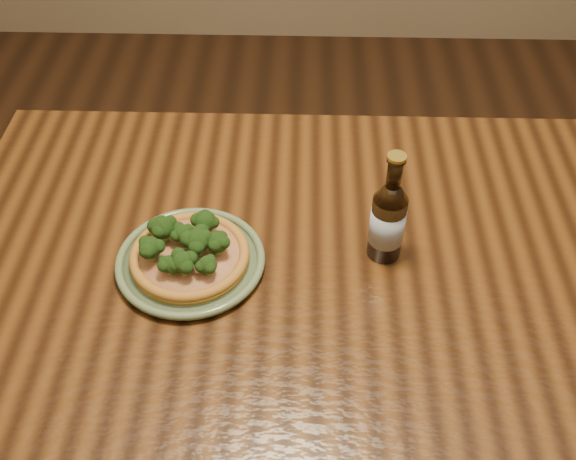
{
  "coord_description": "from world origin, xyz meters",
  "views": [
    {
      "loc": [
        -0.17,
        -0.66,
        1.6
      ],
      "look_at": [
        -0.19,
        0.13,
        0.82
      ],
      "focal_mm": 42.0,
      "sensor_mm": 36.0,
      "label": 1
    }
  ],
  "objects_px": {
    "table": "(397,307)",
    "pizza": "(189,253)",
    "beer_bottle": "(388,220)",
    "plate": "(191,261)"
  },
  "relations": [
    {
      "from": "table",
      "to": "pizza",
      "type": "bearing_deg",
      "value": 178.99
    },
    {
      "from": "pizza",
      "to": "beer_bottle",
      "type": "relative_size",
      "value": 0.94
    },
    {
      "from": "table",
      "to": "beer_bottle",
      "type": "xyz_separation_m",
      "value": [
        -0.03,
        0.05,
        0.17
      ]
    },
    {
      "from": "pizza",
      "to": "plate",
      "type": "bearing_deg",
      "value": -25.32
    },
    {
      "from": "plate",
      "to": "beer_bottle",
      "type": "bearing_deg",
      "value": 6.81
    },
    {
      "from": "pizza",
      "to": "table",
      "type": "bearing_deg",
      "value": -1.01
    },
    {
      "from": "beer_bottle",
      "to": "table",
      "type": "bearing_deg",
      "value": -70.58
    },
    {
      "from": "plate",
      "to": "pizza",
      "type": "height_order",
      "value": "pizza"
    },
    {
      "from": "pizza",
      "to": "beer_bottle",
      "type": "xyz_separation_m",
      "value": [
        0.33,
        0.04,
        0.05
      ]
    },
    {
      "from": "pizza",
      "to": "beer_bottle",
      "type": "bearing_deg",
      "value": 6.73
    }
  ]
}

